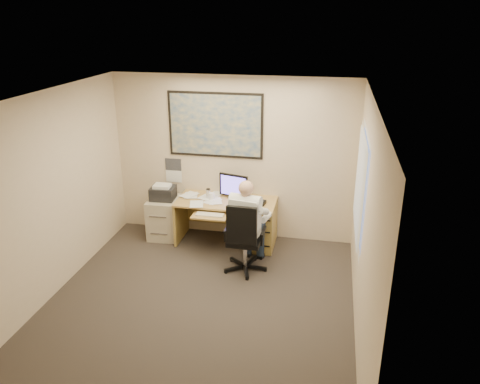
% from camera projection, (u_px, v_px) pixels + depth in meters
% --- Properties ---
extents(room_shell, '(4.00, 4.50, 2.70)m').
position_uv_depth(room_shell, '(194.00, 212.00, 5.62)').
color(room_shell, '#332C27').
rests_on(room_shell, ground).
extents(desk, '(1.60, 0.97, 1.15)m').
position_uv_depth(desk, '(247.00, 219.00, 7.63)').
color(desk, tan).
rests_on(desk, ground).
extents(world_map, '(1.56, 0.03, 1.06)m').
position_uv_depth(world_map, '(215.00, 125.00, 7.51)').
color(world_map, '#1E4C93').
rests_on(world_map, room_shell).
extents(wall_calendar, '(0.28, 0.01, 0.42)m').
position_uv_depth(wall_calendar, '(174.00, 170.00, 7.95)').
color(wall_calendar, white).
rests_on(wall_calendar, room_shell).
extents(window_blinds, '(0.06, 1.40, 1.30)m').
position_uv_depth(window_blinds, '(361.00, 185.00, 5.91)').
color(window_blinds, beige).
rests_on(window_blinds, room_shell).
extents(filing_cabinet, '(0.51, 0.60, 0.94)m').
position_uv_depth(filing_cabinet, '(164.00, 214.00, 7.91)').
color(filing_cabinet, '#C1B59B').
rests_on(filing_cabinet, ground).
extents(office_chair, '(0.68, 0.68, 1.11)m').
position_uv_depth(office_chair, '(244.00, 251.00, 6.85)').
color(office_chair, black).
rests_on(office_chair, ground).
extents(person, '(0.71, 0.91, 1.39)m').
position_uv_depth(person, '(246.00, 226.00, 6.79)').
color(person, white).
rests_on(person, office_chair).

